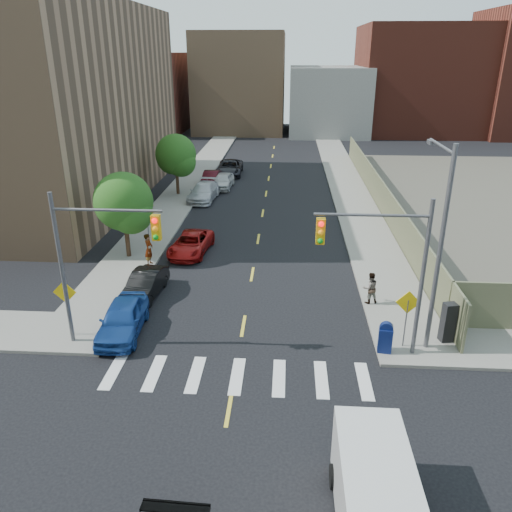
# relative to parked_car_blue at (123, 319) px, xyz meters

# --- Properties ---
(ground) EXTENTS (160.00, 160.00, 0.00)m
(ground) POSITION_rel_parked_car_blue_xyz_m (5.50, -7.00, -0.76)
(ground) COLOR black
(ground) RESTS_ON ground
(sidewalk_nw) EXTENTS (3.50, 73.00, 0.15)m
(sidewalk_nw) POSITION_rel_parked_car_blue_xyz_m (-2.25, 34.50, -0.69)
(sidewalk_nw) COLOR gray
(sidewalk_nw) RESTS_ON ground
(sidewalk_ne) EXTENTS (3.50, 73.00, 0.15)m
(sidewalk_ne) POSITION_rel_parked_car_blue_xyz_m (13.25, 34.50, -0.69)
(sidewalk_ne) COLOR gray
(sidewalk_ne) RESTS_ON ground
(fence_north) EXTENTS (0.12, 44.00, 2.50)m
(fence_north) POSITION_rel_parked_car_blue_xyz_m (15.10, 21.00, 0.49)
(fence_north) COLOR #6C6F4E
(fence_north) RESTS_ON ground
(building_nw) EXTENTS (22.00, 30.00, 16.00)m
(building_nw) POSITION_rel_parked_car_blue_xyz_m (-16.50, 23.00, 7.24)
(building_nw) COLOR #8C6B4C
(building_nw) RESTS_ON ground
(bg_bldg_west) EXTENTS (14.00, 18.00, 12.00)m
(bg_bldg_west) POSITION_rel_parked_car_blue_xyz_m (-16.50, 63.00, 5.24)
(bg_bldg_west) COLOR #592319
(bg_bldg_west) RESTS_ON ground
(bg_bldg_midwest) EXTENTS (14.00, 16.00, 15.00)m
(bg_bldg_midwest) POSITION_rel_parked_car_blue_xyz_m (-0.50, 65.00, 6.74)
(bg_bldg_midwest) COLOR #8C6B4C
(bg_bldg_midwest) RESTS_ON ground
(bg_bldg_center) EXTENTS (12.00, 16.00, 10.00)m
(bg_bldg_center) POSITION_rel_parked_car_blue_xyz_m (13.50, 63.00, 4.24)
(bg_bldg_center) COLOR gray
(bg_bldg_center) RESTS_ON ground
(bg_bldg_east) EXTENTS (18.00, 18.00, 16.00)m
(bg_bldg_east) POSITION_rel_parked_car_blue_xyz_m (27.50, 65.00, 7.24)
(bg_bldg_east) COLOR #592319
(bg_bldg_east) RESTS_ON ground
(signal_nw) EXTENTS (4.59, 0.30, 7.00)m
(signal_nw) POSITION_rel_parked_car_blue_xyz_m (-0.48, -1.00, 3.77)
(signal_nw) COLOR #59595E
(signal_nw) RESTS_ON ground
(signal_ne) EXTENTS (4.59, 0.30, 7.00)m
(signal_ne) POSITION_rel_parked_car_blue_xyz_m (11.48, -1.00, 3.77)
(signal_ne) COLOR #59595E
(signal_ne) RESTS_ON ground
(streetlight_ne) EXTENTS (0.25, 3.70, 9.00)m
(streetlight_ne) POSITION_rel_parked_car_blue_xyz_m (13.70, -0.10, 4.46)
(streetlight_ne) COLOR #59595E
(streetlight_ne) RESTS_ON ground
(warn_sign_nw) EXTENTS (1.06, 0.06, 2.83)m
(warn_sign_nw) POSITION_rel_parked_car_blue_xyz_m (-2.30, -0.50, 1.23)
(warn_sign_nw) COLOR #59595E
(warn_sign_nw) RESTS_ON ground
(warn_sign_ne) EXTENTS (1.06, 0.06, 2.83)m
(warn_sign_ne) POSITION_rel_parked_car_blue_xyz_m (12.70, -0.50, 1.23)
(warn_sign_ne) COLOR #59595E
(warn_sign_ne) RESTS_ON ground
(warn_sign_midwest) EXTENTS (1.06, 0.06, 2.83)m
(warn_sign_midwest) POSITION_rel_parked_car_blue_xyz_m (-2.30, 13.00, 1.23)
(warn_sign_midwest) COLOR #59595E
(warn_sign_midwest) RESTS_ON ground
(tree_west_near) EXTENTS (3.66, 3.64, 5.52)m
(tree_west_near) POSITION_rel_parked_car_blue_xyz_m (-2.50, 9.05, 2.72)
(tree_west_near) COLOR #332114
(tree_west_near) RESTS_ON ground
(tree_west_far) EXTENTS (3.66, 3.64, 5.52)m
(tree_west_far) POSITION_rel_parked_car_blue_xyz_m (-2.50, 24.05, 2.72)
(tree_west_far) COLOR #332114
(tree_west_far) RESTS_ON ground
(parked_car_blue) EXTENTS (2.06, 4.57, 1.52)m
(parked_car_blue) POSITION_rel_parked_car_blue_xyz_m (0.00, 0.00, 0.00)
(parked_car_blue) COLOR #1A4291
(parked_car_blue) RESTS_ON ground
(parked_car_black) EXTENTS (1.77, 4.22, 1.36)m
(parked_car_black) POSITION_rel_parked_car_blue_xyz_m (0.00, 3.81, -0.08)
(parked_car_black) COLOR black
(parked_car_black) RESTS_ON ground
(parked_car_red) EXTENTS (2.65, 4.91, 1.31)m
(parked_car_red) POSITION_rel_parked_car_blue_xyz_m (1.30, 10.07, -0.11)
(parked_car_red) COLOR #9D110F
(parked_car_red) RESTS_ON ground
(parked_car_silver) EXTENTS (2.53, 5.35, 1.51)m
(parked_car_silver) POSITION_rel_parked_car_blue_xyz_m (0.11, 22.54, -0.01)
(parked_car_silver) COLOR #B9BCC1
(parked_car_silver) RESTS_ON ground
(parked_car_white) EXTENTS (1.98, 4.38, 1.46)m
(parked_car_white) POSITION_rel_parked_car_blue_xyz_m (1.30, 26.72, -0.03)
(parked_car_white) COLOR silver
(parked_car_white) RESTS_ON ground
(parked_car_maroon) EXTENTS (1.55, 4.24, 1.39)m
(parked_car_maroon) POSITION_rel_parked_car_blue_xyz_m (0.00, 27.68, -0.07)
(parked_car_maroon) COLOR #3C0C13
(parked_car_maroon) RESTS_ON ground
(parked_car_grey) EXTENTS (2.66, 5.57, 1.54)m
(parked_car_grey) POSITION_rel_parked_car_blue_xyz_m (1.30, 32.39, 0.01)
(parked_car_grey) COLOR black
(parked_car_grey) RESTS_ON ground
(cargo_van) EXTENTS (2.12, 5.03, 2.30)m
(cargo_van) POSITION_rel_parked_car_blue_xyz_m (9.98, -9.76, 0.44)
(cargo_van) COLOR silver
(cargo_van) RESTS_ON ground
(mailbox) EXTENTS (0.64, 0.53, 1.43)m
(mailbox) POSITION_rel_parked_car_blue_xyz_m (11.80, -1.00, 0.08)
(mailbox) COLOR #0D1A50
(mailbox) RESTS_ON sidewalk_ne
(payphone) EXTENTS (0.63, 0.56, 1.85)m
(payphone) POSITION_rel_parked_car_blue_xyz_m (14.70, 0.07, 0.31)
(payphone) COLOR black
(payphone) RESTS_ON sidewalk_ne
(pedestrian_west) EXTENTS (0.49, 0.73, 1.96)m
(pedestrian_west) POSITION_rel_parked_car_blue_xyz_m (-0.80, 7.73, 0.37)
(pedestrian_west) COLOR gray
(pedestrian_west) RESTS_ON sidewalk_nw
(pedestrian_east) EXTENTS (0.95, 0.83, 1.68)m
(pedestrian_east) POSITION_rel_parked_car_blue_xyz_m (11.80, 3.53, 0.23)
(pedestrian_east) COLOR gray
(pedestrian_east) RESTS_ON sidewalk_ne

